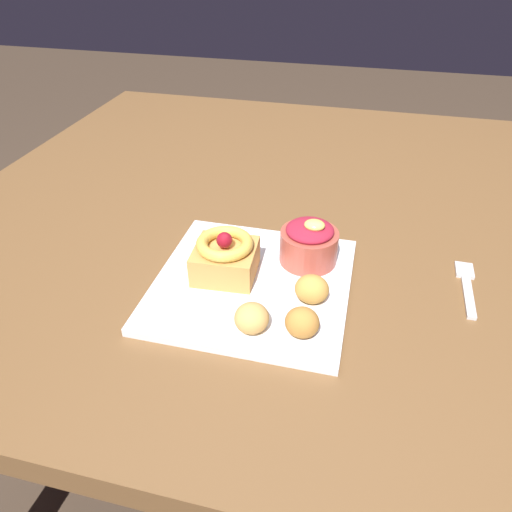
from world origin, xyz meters
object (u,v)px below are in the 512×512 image
front_plate (253,284)px  fritter_back (312,289)px  fritter_front (252,318)px  fork (467,284)px  berry_ramekin (309,243)px  cake_slice (225,256)px  fritter_middle (302,322)px

front_plate → fritter_back: (0.09, -0.02, 0.03)m
fritter_front → fork: fritter_front is taller
front_plate → fritter_front: fritter_front is taller
berry_ramekin → fork: berry_ramekin is taller
cake_slice → fritter_middle: (0.12, -0.09, -0.01)m
cake_slice → fritter_back: (0.13, -0.03, -0.01)m
fritter_back → berry_ramekin: bearing=101.4°
fritter_front → fritter_middle: bearing=5.1°
front_plate → berry_ramekin: 0.10m
fritter_front → fritter_back: fritter_back is taller
cake_slice → fritter_middle: bearing=-37.2°
fritter_front → fritter_middle: size_ratio=1.06×
fritter_middle → fritter_back: size_ratio=0.94×
berry_ramekin → fritter_middle: bearing=-84.2°
fritter_back → cake_slice: bearing=167.1°
berry_ramekin → fritter_middle: berry_ramekin is taller
cake_slice → fritter_front: (0.06, -0.10, -0.01)m
fork → fritter_front: bearing=122.6°
front_plate → berry_ramekin: berry_ramekin is taller
front_plate → fork: (0.30, 0.07, -0.00)m
berry_ramekin → fritter_front: size_ratio=1.89×
berry_ramekin → fork: size_ratio=0.67×
berry_ramekin → fritter_back: 0.09m
front_plate → fritter_back: fritter_back is taller
fritter_middle → front_plate: bearing=133.4°
fritter_front → fork: size_ratio=0.36×
fritter_middle → fritter_back: (0.00, 0.07, -0.00)m
fritter_front → fritter_back: bearing=48.3°
cake_slice → fritter_middle: 0.16m
fork → fritter_back: bearing=115.9°
front_plate → fritter_front: size_ratio=6.01×
front_plate → fritter_middle: 0.12m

